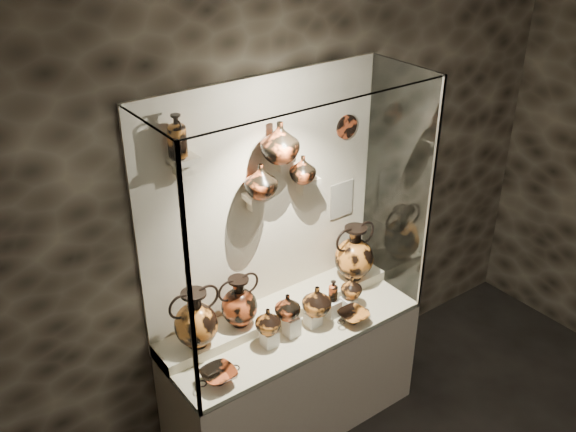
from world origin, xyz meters
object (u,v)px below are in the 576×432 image
object	(u,v)px
ovoid_vase_a	(261,181)
ovoid_vase_c	(303,169)
lekythos_small	(333,289)
kylix_right	(353,316)
amphora_left	(196,318)
amphora_mid	(239,301)
lekythos_tall	(177,134)
jug_b	(287,306)
kylix_left	(218,375)
amphora_right	(354,252)
jug_e	(351,287)
ovoid_vase_b	(280,142)
jug_c	(316,300)
jug_a	(268,320)

from	to	relation	value
ovoid_vase_a	ovoid_vase_c	bearing A→B (deg)	0.31
lekythos_small	kylix_right	bearing A→B (deg)	-89.46
amphora_left	amphora_mid	xyz separation A→B (m)	(0.31, 0.02, -0.02)
lekythos_tall	kylix_right	bearing A→B (deg)	-41.59
jug_b	ovoid_vase_a	bearing A→B (deg)	93.15
kylix_left	jug_b	bearing A→B (deg)	34.44
amphora_right	kylix_left	world-z (taller)	amphora_right
jug_e	kylix_right	distance (m)	0.20
amphora_left	kylix_left	bearing A→B (deg)	-106.72
jug_e	lekythos_small	world-z (taller)	lekythos_small
kylix_right	lekythos_small	bearing A→B (deg)	124.38
amphora_mid	ovoid_vase_b	size ratio (longest dim) A/B	1.42
jug_b	ovoid_vase_a	size ratio (longest dim) A/B	0.82
amphora_right	ovoid_vase_a	bearing A→B (deg)	154.76
amphora_right	amphora_mid	bearing A→B (deg)	158.24
jug_c	kylix_right	world-z (taller)	jug_c
jug_a	amphora_left	bearing A→B (deg)	154.65
jug_b	kylix_right	xyz separation A→B (m)	(0.41, -0.15, -0.17)
amphora_right	lekythos_tall	size ratio (longest dim) A/B	1.50
kylix_right	lekythos_tall	distance (m)	1.67
jug_b	ovoid_vase_c	xyz separation A→B (m)	(0.29, 0.24, 0.76)
jug_a	kylix_right	size ratio (longest dim) A/B	0.69
jug_b	ovoid_vase_c	world-z (taller)	ovoid_vase_c
amphora_right	kylix_right	bearing A→B (deg)	-151.04
jug_b	ovoid_vase_c	bearing A→B (deg)	36.37
jug_b	lekythos_small	world-z (taller)	jug_b
ovoid_vase_a	ovoid_vase_b	bearing A→B (deg)	-9.84
ovoid_vase_c	jug_c	bearing A→B (deg)	-115.10
amphora_left	lekythos_tall	bearing A→B (deg)	61.85
lekythos_small	kylix_left	size ratio (longest dim) A/B	0.65
jug_b	jug_e	world-z (taller)	jug_b
amphora_mid	jug_a	xyz separation A→B (m)	(0.08, -0.20, -0.06)
amphora_left	jug_e	distance (m)	1.08
jug_a	ovoid_vase_a	world-z (taller)	ovoid_vase_a
jug_b	amphora_right	bearing A→B (deg)	10.22
jug_b	lekythos_small	xyz separation A→B (m)	(0.35, -0.01, -0.01)
ovoid_vase_c	jug_b	bearing A→B (deg)	-147.95
lekythos_tall	ovoid_vase_b	distance (m)	0.63
lekythos_small	amphora_mid	bearing A→B (deg)	137.23
jug_c	lekythos_tall	world-z (taller)	lekythos_tall
amphora_left	jug_c	size ratio (longest dim) A/B	1.92
jug_c	lekythos_small	bearing A→B (deg)	27.69
amphora_left	ovoid_vase_b	bearing A→B (deg)	-7.10
kylix_right	jug_e	bearing A→B (deg)	64.78
amphora_right	jug_e	xyz separation A→B (m)	(-0.17, -0.18, -0.12)
ovoid_vase_a	lekythos_small	bearing A→B (deg)	-35.12
amphora_right	jug_e	world-z (taller)	amphora_right
amphora_left	kylix_left	size ratio (longest dim) A/B	1.48
ovoid_vase_a	amphora_mid	bearing A→B (deg)	-172.16
amphora_mid	jug_c	xyz separation A→B (m)	(0.44, -0.22, -0.05)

